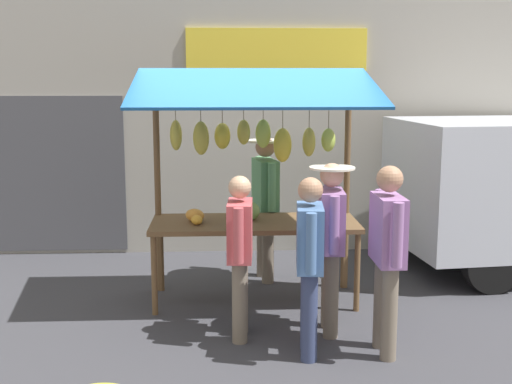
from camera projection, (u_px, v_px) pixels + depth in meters
The scene contains 8 objects.
ground_plane at pixel (255, 300), 7.29m from camera, with size 40.00×40.00×0.00m, color #38383D.
street_backdrop at pixel (243, 128), 9.15m from camera, with size 9.00×0.30×3.40m.
market_stall at pixel (253, 158), 7.08m from camera, with size 2.50×1.46×2.50m.
vendor_with_sunhat at pixel (265, 196), 7.86m from camera, with size 0.44×0.71×1.71m.
shopper_with_shopping_bag at pixel (331, 234), 6.22m from camera, with size 0.42×0.69×1.63m.
shopper_with_ponytail at pixel (387, 246), 5.74m from camera, with size 0.23×0.71×1.67m.
shopper_in_striped_shirt at pixel (240, 247), 6.11m from camera, with size 0.25×0.67×1.53m.
shopper_in_grey_tee at pixel (310, 255), 5.71m from camera, with size 0.26×0.68×1.57m.
Camera 1 is at (0.34, 6.97, 2.42)m, focal length 46.91 mm.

